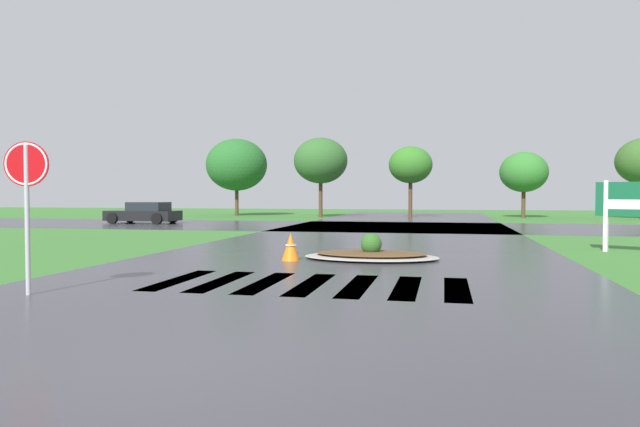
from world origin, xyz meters
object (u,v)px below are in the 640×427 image
car_silver_hatch (144,213)px  traffic_cone (291,247)px  median_island (371,254)px  stop_sign (27,181)px

car_silver_hatch → traffic_cone: size_ratio=5.77×
median_island → car_silver_hatch: 21.94m
stop_sign → median_island: 8.55m
median_island → traffic_cone: bearing=-158.2°
stop_sign → median_island: bearing=40.4°
median_island → traffic_cone: (-1.99, -0.80, 0.23)m
median_island → traffic_cone: 2.15m
median_island → traffic_cone: traffic_cone is taller
car_silver_hatch → median_island: bearing=135.0°
car_silver_hatch → traffic_cone: (13.24, -16.59, -0.24)m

